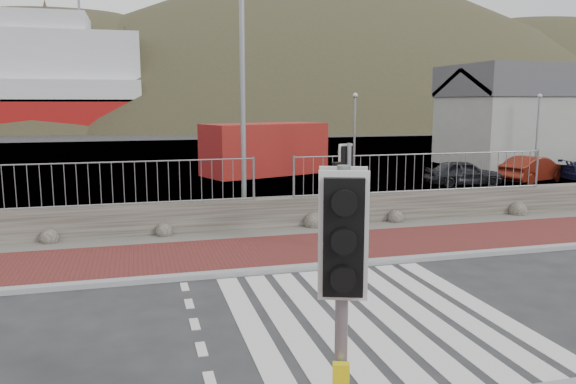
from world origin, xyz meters
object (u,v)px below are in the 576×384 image
object	(u,v)px
shipping_container	(265,149)
car_a	(463,173)
traffic_signal_near	(342,258)
car_b	(533,169)
streetlight	(248,53)
traffic_signal_far	(347,174)

from	to	relation	value
shipping_container	car_a	distance (m)	9.93
traffic_signal_near	shipping_container	bearing A→B (deg)	98.22
car_a	car_b	distance (m)	3.73
streetlight	car_b	bearing A→B (deg)	32.94
traffic_signal_near	shipping_container	size ratio (longest dim) A/B	0.50
streetlight	shipping_container	xyz separation A→B (m)	(3.11, 11.58, -3.81)
traffic_signal_near	car_b	distance (m)	23.62
traffic_signal_near	car_b	xyz separation A→B (m)	(15.98, 17.31, -1.66)
traffic_signal_near	car_b	bearing A→B (deg)	66.52
traffic_signal_far	car_a	xyz separation A→B (m)	(9.17, 9.38, -1.41)
shipping_container	traffic_signal_far	bearing A→B (deg)	-114.92
shipping_container	car_b	xyz separation A→B (m)	(11.41, -6.18, -0.70)
car_a	car_b	world-z (taller)	car_b
shipping_container	car_a	xyz separation A→B (m)	(7.68, -6.25, -0.74)
car_b	traffic_signal_near	bearing A→B (deg)	117.85
traffic_signal_near	traffic_signal_far	distance (m)	8.44
shipping_container	car_b	bearing A→B (deg)	-47.94
traffic_signal_far	streetlight	world-z (taller)	streetlight
traffic_signal_far	car_a	size ratio (longest dim) A/B	0.81
traffic_signal_near	traffic_signal_far	xyz separation A→B (m)	(3.09, 7.85, -0.29)
traffic_signal_far	car_b	distance (m)	16.05
traffic_signal_near	traffic_signal_far	world-z (taller)	traffic_signal_near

